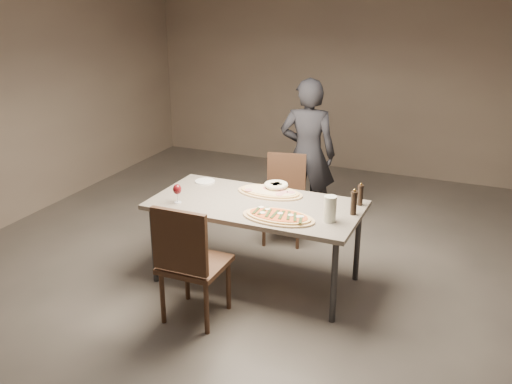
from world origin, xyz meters
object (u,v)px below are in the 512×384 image
at_px(ham_pizza, 270,192).
at_px(pepper_mill_left, 360,195).
at_px(zucchini_pizza, 278,216).
at_px(bread_basket, 276,186).
at_px(chair_near, 189,258).
at_px(carafe, 330,209).
at_px(chair_far, 285,193).
at_px(dining_table, 256,209).
at_px(diner, 308,154).

bearing_deg(ham_pizza, pepper_mill_left, -1.95).
distance_m(zucchini_pizza, bread_basket, 0.63).
bearing_deg(chair_near, zucchini_pizza, 47.88).
bearing_deg(zucchini_pizza, carafe, 12.64).
xyz_separation_m(ham_pizza, pepper_mill_left, (0.80, 0.05, 0.08)).
bearing_deg(carafe, pepper_mill_left, 72.41).
relative_size(zucchini_pizza, bread_basket, 2.81).
height_order(pepper_mill_left, chair_far, pepper_mill_left).
bearing_deg(zucchini_pizza, pepper_mill_left, 42.67).
relative_size(dining_table, chair_near, 1.81).
xyz_separation_m(ham_pizza, chair_near, (-0.23, -1.07, -0.21)).
bearing_deg(carafe, bread_basket, 143.97).
distance_m(zucchini_pizza, diner, 1.62).
bearing_deg(pepper_mill_left, dining_table, -159.70).
height_order(dining_table, pepper_mill_left, pepper_mill_left).
bearing_deg(bread_basket, pepper_mill_left, -2.32).
bearing_deg(zucchini_pizza, ham_pizza, 115.84).
bearing_deg(chair_far, chair_near, 73.67).
height_order(ham_pizza, pepper_mill_left, pepper_mill_left).
bearing_deg(zucchini_pizza, dining_table, 138.35).
bearing_deg(diner, chair_near, 73.21).
bearing_deg(chair_near, ham_pizza, 77.11).
distance_m(chair_far, diner, 0.51).
relative_size(ham_pizza, chair_near, 0.61).
height_order(ham_pizza, carafe, carafe).
xyz_separation_m(zucchini_pizza, diner, (-0.29, 1.59, 0.05)).
relative_size(chair_near, diner, 0.61).
bearing_deg(ham_pizza, dining_table, -101.27).
bearing_deg(carafe, diner, 114.77).
bearing_deg(bread_basket, ham_pizza, -107.32).
relative_size(carafe, chair_far, 0.24).
bearing_deg(chair_far, dining_table, 82.97).
distance_m(dining_table, chair_near, 0.85).
height_order(dining_table, chair_near, chair_near).
relative_size(pepper_mill_left, chair_near, 0.20).
relative_size(dining_table, bread_basket, 8.31).
relative_size(zucchini_pizza, chair_near, 0.61).
bearing_deg(diner, carafe, 103.65).
xyz_separation_m(dining_table, ham_pizza, (0.03, 0.26, 0.07)).
xyz_separation_m(zucchini_pizza, pepper_mill_left, (0.53, 0.55, 0.08)).
bearing_deg(pepper_mill_left, ham_pizza, -176.40).
distance_m(ham_pizza, bread_basket, 0.09).
bearing_deg(dining_table, ham_pizza, 84.28).
relative_size(bread_basket, chair_far, 0.24).
height_order(pepper_mill_left, chair_near, chair_near).
distance_m(ham_pizza, chair_far, 0.77).
xyz_separation_m(pepper_mill_left, chair_far, (-0.93, 0.66, -0.35)).
height_order(zucchini_pizza, diner, diner).
xyz_separation_m(ham_pizza, chair_far, (-0.12, 0.71, -0.27)).
xyz_separation_m(dining_table, zucchini_pizza, (0.30, -0.24, 0.07)).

